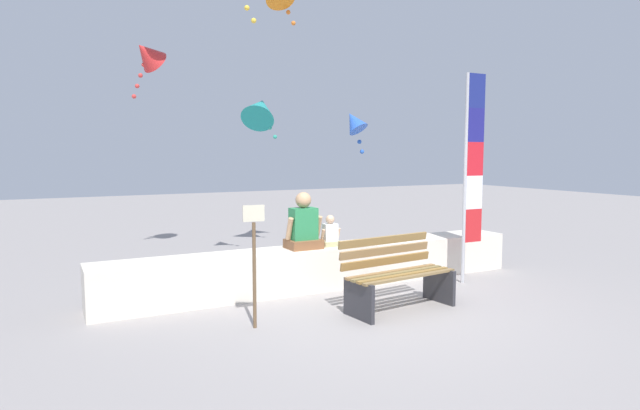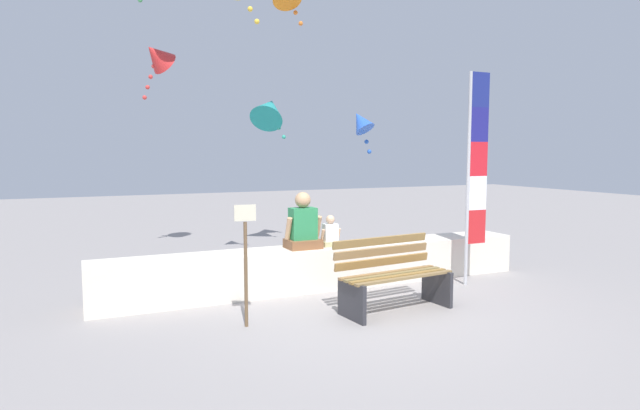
# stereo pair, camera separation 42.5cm
# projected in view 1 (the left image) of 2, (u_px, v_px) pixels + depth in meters

# --- Properties ---
(ground_plane) EXTENTS (40.00, 40.00, 0.00)m
(ground_plane) POSITION_uv_depth(u_px,v_px,m) (373.00, 310.00, 6.64)
(ground_plane) COLOR gray
(seawall_ledge) EXTENTS (6.41, 0.64, 0.60)m
(seawall_ledge) POSITION_uv_depth(u_px,v_px,m) (324.00, 266.00, 7.77)
(seawall_ledge) COLOR silver
(seawall_ledge) RESTS_ON ground
(park_bench) EXTENTS (1.49, 0.76, 0.88)m
(park_bench) POSITION_uv_depth(u_px,v_px,m) (397.00, 276.00, 6.67)
(park_bench) COLOR olive
(park_bench) RESTS_ON ground
(person_adult) EXTENTS (0.52, 0.38, 0.80)m
(person_adult) POSITION_uv_depth(u_px,v_px,m) (303.00, 227.00, 7.54)
(person_adult) COLOR brown
(person_adult) RESTS_ON seawall_ledge
(person_child) EXTENTS (0.29, 0.22, 0.45)m
(person_child) POSITION_uv_depth(u_px,v_px,m) (330.00, 234.00, 7.75)
(person_child) COLOR tan
(person_child) RESTS_ON seawall_ledge
(flag_banner) EXTENTS (0.37, 0.05, 3.09)m
(flag_banner) POSITION_uv_depth(u_px,v_px,m) (471.00, 167.00, 7.92)
(flag_banner) COLOR #B7B7BC
(flag_banner) RESTS_ON ground
(kite_blue) EXTENTS (0.59, 0.62, 0.83)m
(kite_blue) POSITION_uv_depth(u_px,v_px,m) (354.00, 122.00, 9.65)
(kite_blue) COLOR blue
(kite_red) EXTENTS (0.80, 0.76, 1.09)m
(kite_red) POSITION_uv_depth(u_px,v_px,m) (147.00, 54.00, 9.48)
(kite_red) COLOR red
(kite_teal) EXTENTS (1.04, 1.08, 1.01)m
(kite_teal) POSITION_uv_depth(u_px,v_px,m) (260.00, 110.00, 10.59)
(kite_teal) COLOR teal
(sign_post) EXTENTS (0.24, 0.05, 1.37)m
(sign_post) POSITION_uv_depth(u_px,v_px,m) (254.00, 256.00, 5.89)
(sign_post) COLOR brown
(sign_post) RESTS_ON ground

